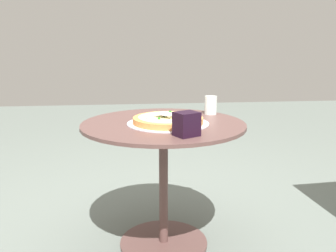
{
  "coord_description": "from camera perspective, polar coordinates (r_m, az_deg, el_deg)",
  "views": [
    {
      "loc": [
        0.19,
        1.9,
        1.13
      ],
      "look_at": [
        -0.02,
        0.03,
        0.7
      ],
      "focal_mm": 39.1,
      "sensor_mm": 36.0,
      "label": 1
    }
  ],
  "objects": [
    {
      "name": "pizza_on_tray",
      "position": [
        1.93,
        -0.01,
        0.89
      ],
      "size": [
        0.43,
        0.43,
        0.05
      ],
      "color": "silver",
      "rests_on": "patio_table"
    },
    {
      "name": "patio_table",
      "position": [
        2.01,
        -0.71,
        -4.94
      ],
      "size": [
        0.88,
        0.88,
        0.72
      ],
      "color": "brown",
      "rests_on": "ground"
    },
    {
      "name": "pizza_server",
      "position": [
        1.88,
        1.06,
        1.84
      ],
      "size": [
        0.19,
        0.17,
        0.02
      ],
      "color": "silver",
      "rests_on": "pizza_on_tray"
    },
    {
      "name": "ground_plane",
      "position": [
        2.22,
        -0.68,
        -17.85
      ],
      "size": [
        10.0,
        10.0,
        0.0
      ],
      "primitive_type": "plane",
      "color": "slate"
    },
    {
      "name": "napkin_dispenser",
      "position": [
        1.67,
        2.91,
        0.31
      ],
      "size": [
        0.13,
        0.13,
        0.11
      ],
      "primitive_type": "cube",
      "rotation": [
        0.0,
        0.0,
        0.48
      ],
      "color": "black",
      "rests_on": "patio_table"
    },
    {
      "name": "drinking_cup",
      "position": [
        2.2,
        6.67,
        3.25
      ],
      "size": [
        0.07,
        0.07,
        0.11
      ],
      "primitive_type": "cylinder",
      "color": "white",
      "rests_on": "patio_table"
    }
  ]
}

